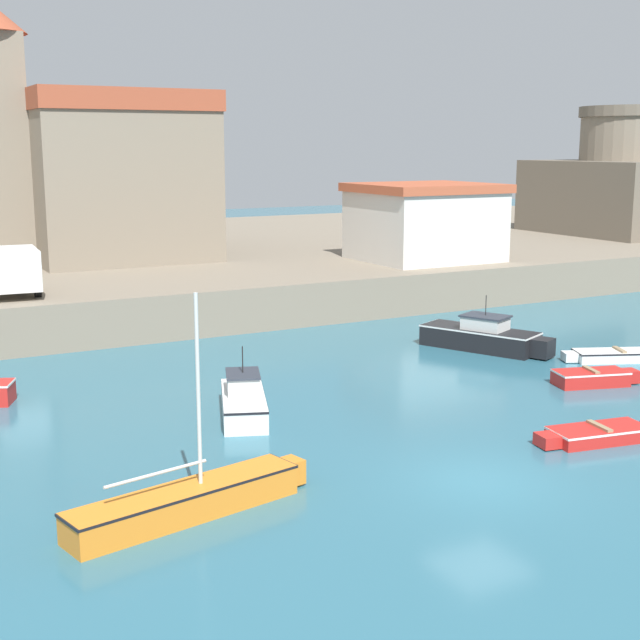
% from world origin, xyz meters
% --- Properties ---
extents(ground_plane, '(200.00, 200.00, 0.00)m').
position_xyz_m(ground_plane, '(0.00, 0.00, 0.00)').
color(ground_plane, '#2D667A').
extents(quay_seawall, '(120.00, 40.00, 2.19)m').
position_xyz_m(quay_seawall, '(0.00, 40.71, 1.10)').
color(quay_seawall, gray).
rests_on(quay_seawall, ground).
extents(dinghy_red_0, '(3.41, 1.96, 0.64)m').
position_xyz_m(dinghy_red_0, '(9.99, 5.90, 0.31)').
color(dinghy_red_0, red).
rests_on(dinghy_red_0, ground).
extents(motorboat_black_1, '(3.81, 6.02, 2.47)m').
position_xyz_m(motorboat_black_1, '(10.04, 12.62, 0.60)').
color(motorboat_black_1, black).
rests_on(motorboat_black_1, ground).
extents(motorboat_white_2, '(2.83, 4.92, 2.37)m').
position_xyz_m(motorboat_white_2, '(-3.29, 8.65, 0.54)').
color(motorboat_white_2, white).
rests_on(motorboat_white_2, ground).
extents(sailboat_orange_5, '(6.70, 2.47, 5.55)m').
position_xyz_m(sailboat_orange_5, '(-7.78, 1.58, 0.44)').
color(sailboat_orange_5, orange).
rests_on(sailboat_orange_5, ground).
extents(dinghy_red_7, '(3.90, 1.81, 0.52)m').
position_xyz_m(dinghy_red_7, '(5.19, 1.01, 0.25)').
color(dinghy_red_7, red).
rests_on(dinghy_red_7, ground).
extents(dinghy_white_8, '(4.36, 2.67, 0.52)m').
position_xyz_m(dinghy_white_8, '(13.70, 8.30, 0.25)').
color(dinghy_white_8, white).
rests_on(dinghy_white_8, ground).
extents(church, '(14.51, 14.71, 14.82)m').
position_xyz_m(church, '(-0.89, 37.43, 7.53)').
color(church, gray).
rests_on(church, quay_seawall).
extents(fortress, '(12.35, 12.35, 9.68)m').
position_xyz_m(fortress, '(40.00, 32.56, 5.85)').
color(fortress, '#685E4F').
rests_on(fortress, quay_seawall).
extents(harbor_shed_near_wharf, '(7.83, 7.14, 4.53)m').
position_xyz_m(harbor_shed_near_wharf, '(16.00, 25.93, 4.48)').
color(harbor_shed_near_wharf, silver).
rests_on(harbor_shed_near_wharf, quay_seawall).
extents(truck_on_quay, '(2.42, 4.44, 2.20)m').
position_xyz_m(truck_on_quay, '(-8.03, 24.05, 3.41)').
color(truck_on_quay, silver).
rests_on(truck_on_quay, quay_seawall).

